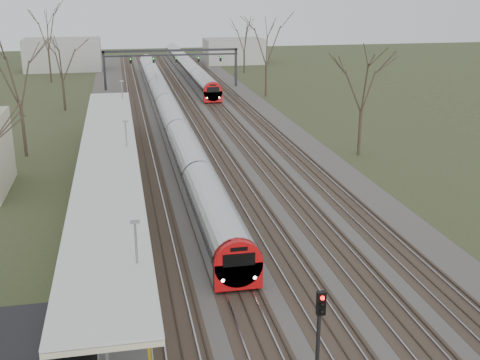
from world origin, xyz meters
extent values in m
cube|color=#474442|center=(0.00, 55.00, 0.05)|extent=(24.00, 160.00, 0.10)
cube|color=#4C3828|center=(-6.00, 55.00, 0.09)|extent=(2.60, 160.00, 0.06)
cube|color=gray|center=(-6.72, 55.00, 0.16)|extent=(0.07, 160.00, 0.12)
cube|color=gray|center=(-5.28, 55.00, 0.16)|extent=(0.07, 160.00, 0.12)
cube|color=#4C3828|center=(-2.50, 55.00, 0.09)|extent=(2.60, 160.00, 0.06)
cube|color=gray|center=(-3.22, 55.00, 0.16)|extent=(0.07, 160.00, 0.12)
cube|color=gray|center=(-1.78, 55.00, 0.16)|extent=(0.07, 160.00, 0.12)
cube|color=#4C3828|center=(1.00, 55.00, 0.09)|extent=(2.60, 160.00, 0.06)
cube|color=gray|center=(0.28, 55.00, 0.16)|extent=(0.07, 160.00, 0.12)
cube|color=gray|center=(1.72, 55.00, 0.16)|extent=(0.07, 160.00, 0.12)
cube|color=#4C3828|center=(4.50, 55.00, 0.09)|extent=(2.60, 160.00, 0.06)
cube|color=gray|center=(3.78, 55.00, 0.16)|extent=(0.07, 160.00, 0.12)
cube|color=gray|center=(5.22, 55.00, 0.16)|extent=(0.07, 160.00, 0.12)
cube|color=#4C3828|center=(8.00, 55.00, 0.09)|extent=(2.60, 160.00, 0.06)
cube|color=gray|center=(7.28, 55.00, 0.16)|extent=(0.07, 160.00, 0.12)
cube|color=gray|center=(8.72, 55.00, 0.16)|extent=(0.07, 160.00, 0.12)
cube|color=#9E9B93|center=(-9.05, 37.50, 0.50)|extent=(3.50, 69.00, 1.00)
cylinder|color=slate|center=(-9.05, 10.00, 2.50)|extent=(0.14, 0.14, 3.00)
cylinder|color=slate|center=(-9.05, 18.00, 2.50)|extent=(0.14, 0.14, 3.00)
cylinder|color=slate|center=(-9.05, 26.00, 2.50)|extent=(0.14, 0.14, 3.00)
cylinder|color=slate|center=(-9.05, 34.00, 2.50)|extent=(0.14, 0.14, 3.00)
cylinder|color=slate|center=(-9.05, 42.00, 2.50)|extent=(0.14, 0.14, 3.00)
cylinder|color=slate|center=(-9.05, 50.00, 2.50)|extent=(0.14, 0.14, 3.00)
cube|color=silver|center=(-9.05, 33.00, 4.05)|extent=(4.10, 50.00, 0.12)
cube|color=beige|center=(-9.05, 33.00, 3.88)|extent=(4.10, 50.00, 0.25)
cube|color=black|center=(-10.00, 85.00, 3.00)|extent=(0.35, 0.35, 6.00)
cube|color=black|center=(10.50, 85.00, 3.00)|extent=(0.35, 0.35, 6.00)
cube|color=black|center=(0.25, 85.00, 5.90)|extent=(21.00, 0.35, 0.35)
cube|color=black|center=(0.25, 85.00, 5.20)|extent=(21.00, 0.25, 0.25)
cube|color=black|center=(-6.00, 84.80, 4.50)|extent=(0.32, 0.22, 0.85)
sphere|color=#0CFF19|center=(-6.00, 84.66, 4.75)|extent=(0.16, 0.16, 0.16)
cube|color=black|center=(-2.50, 84.80, 4.50)|extent=(0.32, 0.22, 0.85)
sphere|color=#0CFF19|center=(-2.50, 84.66, 4.75)|extent=(0.16, 0.16, 0.16)
cube|color=black|center=(1.00, 84.80, 4.50)|extent=(0.32, 0.22, 0.85)
sphere|color=#0CFF19|center=(1.00, 84.66, 4.75)|extent=(0.16, 0.16, 0.16)
cube|color=black|center=(4.50, 84.80, 4.50)|extent=(0.32, 0.22, 0.85)
sphere|color=#0CFF19|center=(4.50, 84.66, 4.75)|extent=(0.16, 0.16, 0.16)
cube|color=black|center=(8.00, 84.80, 4.50)|extent=(0.32, 0.22, 0.85)
sphere|color=#0CFF19|center=(8.00, 84.66, 4.75)|extent=(0.16, 0.16, 0.16)
cylinder|color=#2D231C|center=(-17.00, 48.00, 2.48)|extent=(0.30, 0.30, 4.95)
cylinder|color=#2D231C|center=(14.00, 42.00, 2.25)|extent=(0.30, 0.30, 4.50)
cube|color=#B8BBC3|center=(-2.50, 62.79, 1.10)|extent=(2.55, 90.00, 1.60)
cylinder|color=#B8BBC3|center=(-2.50, 62.79, 1.75)|extent=(2.60, 89.70, 2.60)
cube|color=black|center=(-2.50, 62.79, 1.85)|extent=(2.62, 89.40, 0.55)
cube|color=#BA0A0C|center=(-2.50, 17.89, 1.05)|extent=(2.55, 0.50, 1.50)
cylinder|color=#BA0A0C|center=(-2.50, 17.94, 1.75)|extent=(2.60, 0.60, 2.60)
cube|color=black|center=(-2.50, 17.67, 2.05)|extent=(1.70, 0.12, 0.70)
sphere|color=white|center=(-3.35, 17.69, 0.95)|extent=(0.22, 0.22, 0.22)
sphere|color=white|center=(-1.65, 17.69, 0.95)|extent=(0.22, 0.22, 0.22)
cube|color=black|center=(-2.50, 62.79, 0.17)|extent=(1.80, 89.00, 0.35)
cube|color=#B8BBC3|center=(4.50, 100.55, 1.10)|extent=(2.55, 60.00, 1.60)
cylinder|color=#B8BBC3|center=(4.50, 100.55, 1.75)|extent=(2.60, 59.70, 2.60)
cube|color=black|center=(4.50, 100.55, 1.85)|extent=(2.62, 59.40, 0.55)
cube|color=#BA0A0C|center=(4.50, 70.65, 1.05)|extent=(2.55, 0.50, 1.50)
cylinder|color=#BA0A0C|center=(4.50, 70.70, 1.75)|extent=(2.60, 0.60, 2.60)
cube|color=black|center=(4.50, 70.43, 2.05)|extent=(1.70, 0.12, 0.70)
sphere|color=white|center=(3.65, 70.45, 0.95)|extent=(0.22, 0.22, 0.22)
sphere|color=white|center=(5.35, 70.45, 0.95)|extent=(0.22, 0.22, 0.22)
cube|color=black|center=(4.50, 100.55, 0.17)|extent=(1.80, 59.00, 0.35)
imported|color=#283B4F|center=(-8.53, 15.54, 1.90)|extent=(0.60, 0.75, 1.79)
cylinder|color=black|center=(-0.75, 10.14, 2.00)|extent=(0.16, 0.16, 4.00)
cube|color=black|center=(-0.75, 9.99, 3.60)|extent=(0.35, 0.22, 1.00)
sphere|color=#FF0C05|center=(-0.75, 9.86, 3.90)|extent=(0.18, 0.18, 0.18)
camera|label=1|loc=(-8.01, -9.88, 15.45)|focal=45.00mm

